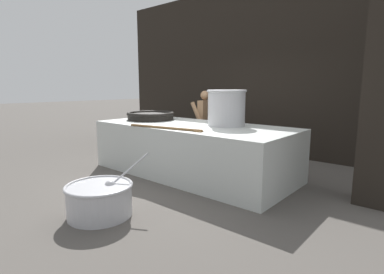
{
  "coord_description": "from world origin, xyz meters",
  "views": [
    {
      "loc": [
        3.62,
        -4.2,
        1.63
      ],
      "look_at": [
        0.0,
        0.0,
        0.7
      ],
      "focal_mm": 28.0,
      "sensor_mm": 36.0,
      "label": 1
    }
  ],
  "objects_px": {
    "giant_wok_near": "(151,116)",
    "stock_pot": "(226,107)",
    "cook": "(205,121)",
    "prep_bowl_vegetables": "(100,198)"
  },
  "relations": [
    {
      "from": "stock_pot",
      "to": "cook",
      "type": "bearing_deg",
      "value": 141.69
    },
    {
      "from": "cook",
      "to": "stock_pot",
      "type": "bearing_deg",
      "value": 132.37
    },
    {
      "from": "prep_bowl_vegetables",
      "to": "cook",
      "type": "bearing_deg",
      "value": 107.46
    },
    {
      "from": "stock_pot",
      "to": "giant_wok_near",
      "type": "bearing_deg",
      "value": -172.52
    },
    {
      "from": "giant_wok_near",
      "to": "cook",
      "type": "relative_size",
      "value": 0.65
    },
    {
      "from": "giant_wok_near",
      "to": "stock_pot",
      "type": "xyz_separation_m",
      "value": [
        1.79,
        0.23,
        0.25
      ]
    },
    {
      "from": "stock_pot",
      "to": "prep_bowl_vegetables",
      "type": "xyz_separation_m",
      "value": [
        -0.21,
        -2.52,
        -1.05
      ]
    },
    {
      "from": "cook",
      "to": "prep_bowl_vegetables",
      "type": "xyz_separation_m",
      "value": [
        1.12,
        -3.57,
        -0.61
      ]
    },
    {
      "from": "cook",
      "to": "prep_bowl_vegetables",
      "type": "height_order",
      "value": "cook"
    },
    {
      "from": "cook",
      "to": "giant_wok_near",
      "type": "bearing_deg",
      "value": 61.25
    }
  ]
}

